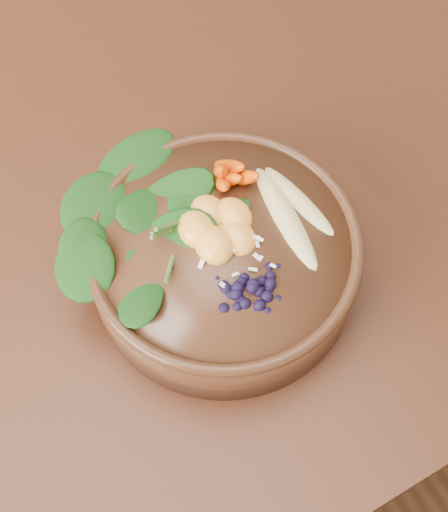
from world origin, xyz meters
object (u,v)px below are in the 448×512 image
at_px(banana_halves, 293,202).
at_px(mandarin_cluster, 218,221).
at_px(dining_table, 40,283).
at_px(kale_heap, 159,204).
at_px(carrot_cluster, 235,147).
at_px(stoneware_bowl, 224,260).
at_px(blueberry_pile, 254,279).

xyz_separation_m(banana_halves, mandarin_cluster, (-0.08, 0.02, 0.00)).
relative_size(dining_table, mandarin_cluster, 16.99).
xyz_separation_m(kale_heap, banana_halves, (0.13, -0.06, -0.01)).
distance_m(carrot_cluster, banana_halves, 0.09).
height_order(stoneware_bowl, kale_heap, kale_heap).
bearing_deg(blueberry_pile, dining_table, 131.86).
relative_size(dining_table, banana_halves, 9.58).
relative_size(stoneware_bowl, blueberry_pile, 2.16).
bearing_deg(dining_table, mandarin_cluster, -34.56).
relative_size(stoneware_bowl, carrot_cluster, 3.62).
relative_size(carrot_cluster, mandarin_cluster, 0.87).
height_order(carrot_cluster, banana_halves, carrot_cluster).
xyz_separation_m(stoneware_bowl, banana_halves, (0.09, 0.00, 0.05)).
xyz_separation_m(dining_table, mandarin_cluster, (0.19, -0.13, 0.19)).
bearing_deg(blueberry_pile, mandarin_cluster, 88.18).
bearing_deg(mandarin_cluster, blueberry_pile, -91.82).
xyz_separation_m(kale_heap, mandarin_cluster, (0.05, -0.05, -0.01)).
distance_m(stoneware_bowl, mandarin_cluster, 0.06).
bearing_deg(dining_table, blueberry_pile, -48.14).
distance_m(stoneware_bowl, blueberry_pile, 0.09).
distance_m(banana_halves, mandarin_cluster, 0.08).
bearing_deg(kale_heap, dining_table, 149.11).
distance_m(carrot_cluster, blueberry_pile, 0.15).
height_order(kale_heap, blueberry_pile, kale_heap).
xyz_separation_m(stoneware_bowl, kale_heap, (-0.04, 0.06, 0.06)).
height_order(dining_table, kale_heap, kale_heap).
bearing_deg(banana_halves, kale_heap, 156.45).
relative_size(carrot_cluster, blueberry_pile, 0.60).
height_order(dining_table, carrot_cluster, carrot_cluster).
relative_size(stoneware_bowl, banana_halves, 1.78).
distance_m(dining_table, mandarin_cluster, 0.30).
bearing_deg(stoneware_bowl, banana_halves, 0.19).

